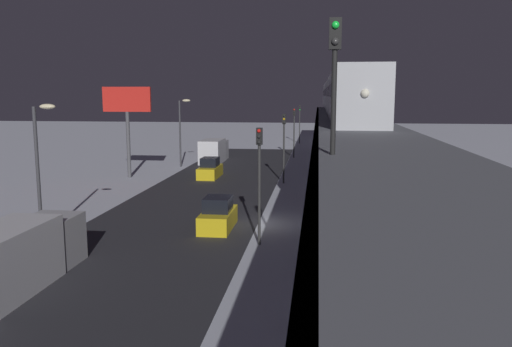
{
  "coord_description": "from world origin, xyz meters",
  "views": [
    {
      "loc": [
        -4.02,
        31.71,
        8.13
      ],
      "look_at": [
        1.51,
        -14.19,
        1.05
      ],
      "focal_mm": 36.12,
      "sensor_mm": 36.0,
      "label": 1
    }
  ],
  "objects_px": {
    "subway_train": "(338,95)",
    "commercial_billboard": "(127,108)",
    "sedan_yellow": "(210,169)",
    "traffic_light_mid": "(284,138)",
    "rail_signal": "(335,63)",
    "traffic_light_far": "(294,125)",
    "box_truck": "(21,254)",
    "sedan_yellow_2": "(218,216)",
    "traffic_light_near": "(259,169)",
    "traffic_light_distant": "(300,119)",
    "delivery_van": "(214,151)"
  },
  "relations": [
    {
      "from": "rail_signal",
      "to": "sedan_yellow",
      "type": "relative_size",
      "value": 0.88
    },
    {
      "from": "rail_signal",
      "to": "traffic_light_far",
      "type": "distance_m",
      "value": 51.75
    },
    {
      "from": "sedan_yellow",
      "to": "traffic_light_mid",
      "type": "xyz_separation_m",
      "value": [
        -7.5,
        2.62,
        3.4
      ]
    },
    {
      "from": "traffic_light_mid",
      "to": "sedan_yellow",
      "type": "bearing_deg",
      "value": -19.28
    },
    {
      "from": "box_truck",
      "to": "traffic_light_far",
      "type": "distance_m",
      "value": 48.03
    },
    {
      "from": "traffic_light_near",
      "to": "traffic_light_far",
      "type": "xyz_separation_m",
      "value": [
        0.0,
        -39.85,
        0.0
      ]
    },
    {
      "from": "subway_train",
      "to": "sedan_yellow",
      "type": "xyz_separation_m",
      "value": [
        12.89,
        13.59,
        -7.32
      ]
    },
    {
      "from": "sedan_yellow",
      "to": "sedan_yellow_2",
      "type": "height_order",
      "value": "same"
    },
    {
      "from": "sedan_yellow",
      "to": "commercial_billboard",
      "type": "xyz_separation_m",
      "value": [
        7.93,
        1.06,
        6.03
      ]
    },
    {
      "from": "sedan_yellow",
      "to": "sedan_yellow_2",
      "type": "xyz_separation_m",
      "value": [
        -4.6,
        19.45,
        0.0
      ]
    },
    {
      "from": "subway_train",
      "to": "commercial_billboard",
      "type": "xyz_separation_m",
      "value": [
        20.82,
        14.65,
        -1.29
      ]
    },
    {
      "from": "rail_signal",
      "to": "traffic_light_distant",
      "type": "bearing_deg",
      "value": -87.16
    },
    {
      "from": "box_truck",
      "to": "delivery_van",
      "type": "bearing_deg",
      "value": -90.0
    },
    {
      "from": "box_truck",
      "to": "delivery_van",
      "type": "relative_size",
      "value": 1.0
    },
    {
      "from": "rail_signal",
      "to": "sedan_yellow",
      "type": "distance_m",
      "value": 36.78
    },
    {
      "from": "rail_signal",
      "to": "box_truck",
      "type": "bearing_deg",
      "value": -18.64
    },
    {
      "from": "sedan_yellow_2",
      "to": "traffic_light_far",
      "type": "xyz_separation_m",
      "value": [
        -2.9,
        -36.75,
        3.4
      ]
    },
    {
      "from": "rail_signal",
      "to": "traffic_light_far",
      "type": "bearing_deg",
      "value": -86.06
    },
    {
      "from": "box_truck",
      "to": "traffic_light_distant",
      "type": "height_order",
      "value": "traffic_light_distant"
    },
    {
      "from": "traffic_light_near",
      "to": "traffic_light_distant",
      "type": "relative_size",
      "value": 1.0
    },
    {
      "from": "rail_signal",
      "to": "traffic_light_mid",
      "type": "distance_m",
      "value": 32.05
    },
    {
      "from": "box_truck",
      "to": "traffic_light_distant",
      "type": "relative_size",
      "value": 1.16
    },
    {
      "from": "traffic_light_far",
      "to": "delivery_van",
      "type": "bearing_deg",
      "value": 30.16
    },
    {
      "from": "traffic_light_distant",
      "to": "traffic_light_mid",
      "type": "bearing_deg",
      "value": 90.0
    },
    {
      "from": "sedan_yellow_2",
      "to": "traffic_light_near",
      "type": "bearing_deg",
      "value": -46.92
    },
    {
      "from": "rail_signal",
      "to": "traffic_light_far",
      "type": "xyz_separation_m",
      "value": [
        3.54,
        -51.4,
        -4.87
      ]
    },
    {
      "from": "rail_signal",
      "to": "traffic_light_mid",
      "type": "height_order",
      "value": "rail_signal"
    },
    {
      "from": "sedan_yellow_2",
      "to": "traffic_light_mid",
      "type": "xyz_separation_m",
      "value": [
        -2.9,
        -16.82,
        3.4
      ]
    },
    {
      "from": "sedan_yellow_2",
      "to": "box_truck",
      "type": "distance_m",
      "value": 12.2
    },
    {
      "from": "sedan_yellow",
      "to": "delivery_van",
      "type": "height_order",
      "value": "delivery_van"
    },
    {
      "from": "sedan_yellow",
      "to": "delivery_van",
      "type": "xyz_separation_m",
      "value": [
        2.0,
        -11.78,
        0.55
      ]
    },
    {
      "from": "box_truck",
      "to": "traffic_light_near",
      "type": "relative_size",
      "value": 1.16
    },
    {
      "from": "subway_train",
      "to": "commercial_billboard",
      "type": "distance_m",
      "value": 25.49
    },
    {
      "from": "subway_train",
      "to": "sedan_yellow_2",
      "type": "distance_m",
      "value": 34.84
    },
    {
      "from": "subway_train",
      "to": "box_truck",
      "type": "xyz_separation_m",
      "value": [
        14.89,
        43.29,
        -6.77
      ]
    },
    {
      "from": "box_truck",
      "to": "subway_train",
      "type": "bearing_deg",
      "value": -108.98
    },
    {
      "from": "rail_signal",
      "to": "sedan_yellow_2",
      "type": "distance_m",
      "value": 18.02
    },
    {
      "from": "subway_train",
      "to": "box_truck",
      "type": "bearing_deg",
      "value": 71.02
    },
    {
      "from": "rail_signal",
      "to": "box_truck",
      "type": "distance_m",
      "value": 15.78
    },
    {
      "from": "sedan_yellow_2",
      "to": "traffic_light_distant",
      "type": "xyz_separation_m",
      "value": [
        -2.9,
        -56.67,
        3.4
      ]
    },
    {
      "from": "traffic_light_near",
      "to": "traffic_light_far",
      "type": "height_order",
      "value": "same"
    },
    {
      "from": "traffic_light_far",
      "to": "commercial_billboard",
      "type": "height_order",
      "value": "commercial_billboard"
    },
    {
      "from": "traffic_light_far",
      "to": "sedan_yellow",
      "type": "bearing_deg",
      "value": 66.56
    },
    {
      "from": "rail_signal",
      "to": "traffic_light_near",
      "type": "xyz_separation_m",
      "value": [
        3.54,
        -11.55,
        -4.87
      ]
    },
    {
      "from": "delivery_van",
      "to": "traffic_light_near",
      "type": "bearing_deg",
      "value": 105.47
    },
    {
      "from": "delivery_van",
      "to": "traffic_light_near",
      "type": "distance_m",
      "value": 35.73
    },
    {
      "from": "rail_signal",
      "to": "sedan_yellow",
      "type": "xyz_separation_m",
      "value": [
        11.04,
        -34.1,
        -8.27
      ]
    },
    {
      "from": "rail_signal",
      "to": "commercial_billboard",
      "type": "xyz_separation_m",
      "value": [
        18.97,
        -33.04,
        -2.24
      ]
    },
    {
      "from": "commercial_billboard",
      "to": "delivery_van",
      "type": "bearing_deg",
      "value": -114.79
    },
    {
      "from": "sedan_yellow_2",
      "to": "traffic_light_near",
      "type": "height_order",
      "value": "traffic_light_near"
    }
  ]
}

